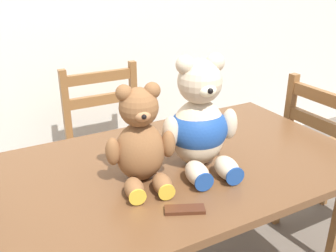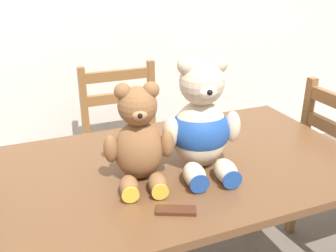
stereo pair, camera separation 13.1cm
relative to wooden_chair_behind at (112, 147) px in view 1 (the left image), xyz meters
The scene contains 6 objects.
dining_table 0.83m from the wooden_chair_behind, 97.71° to the right, with size 1.60×0.84×0.73m.
wooden_chair_behind is the anchor object (origin of this frame).
wooden_chair_side 1.23m from the wooden_chair_behind, 38.39° to the right, with size 0.45×0.43×0.92m.
teddy_bear_left 0.97m from the wooden_chair_behind, 102.59° to the right, with size 0.25×0.26×0.35m.
teddy_bear_right 0.96m from the wooden_chair_behind, 86.76° to the right, with size 0.30×0.32×0.42m.
chocolate_bar 1.12m from the wooden_chair_behind, 97.94° to the right, with size 0.12×0.04×0.01m, color #472314.
Camera 1 is at (-0.54, -0.68, 1.42)m, focal length 40.00 mm.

